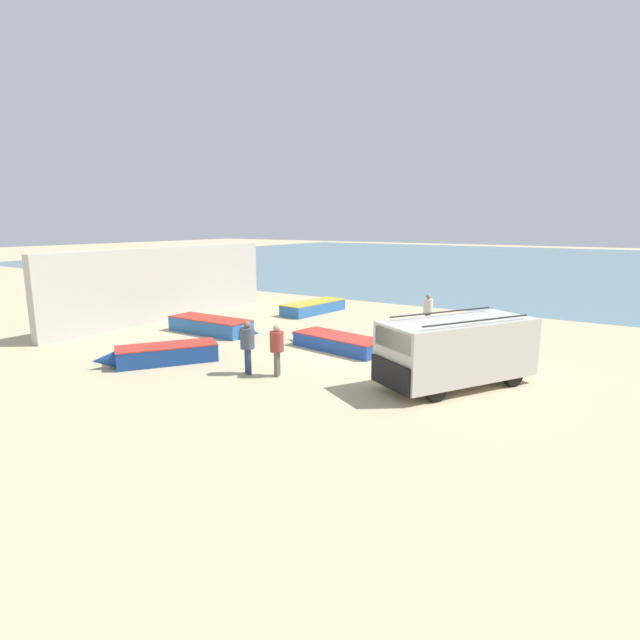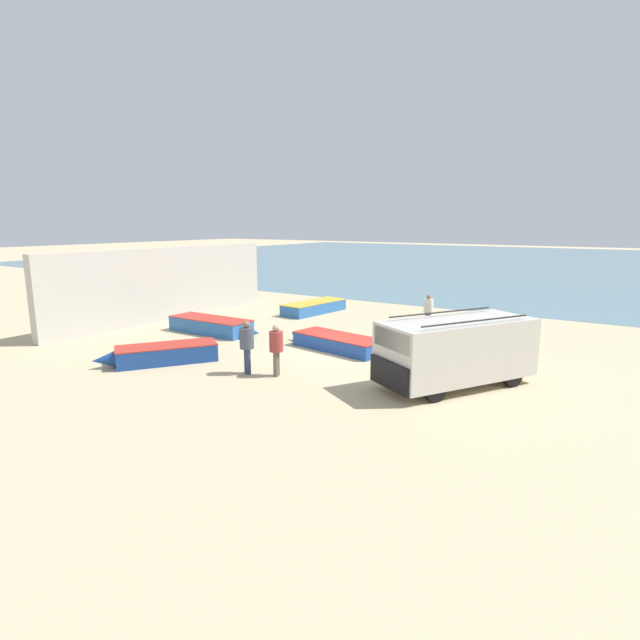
# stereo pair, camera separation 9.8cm
# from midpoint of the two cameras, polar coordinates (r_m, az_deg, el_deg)

# --- Properties ---
(ground_plane) EXTENTS (200.00, 200.00, 0.00)m
(ground_plane) POSITION_cam_midpoint_polar(r_m,az_deg,el_deg) (19.48, 1.97, -3.75)
(ground_plane) COLOR tan
(sea_water) EXTENTS (120.00, 80.00, 0.01)m
(sea_water) POSITION_cam_midpoint_polar(r_m,az_deg,el_deg) (69.00, 25.08, 5.93)
(sea_water) COLOR slate
(sea_water) RESTS_ON ground_plane
(harbor_wall) EXTENTS (0.50, 13.77, 3.73)m
(harbor_wall) POSITION_cam_midpoint_polar(r_m,az_deg,el_deg) (27.11, -17.29, 3.98)
(harbor_wall) COLOR #BCB7AD
(harbor_wall) RESTS_ON ground_plane
(parked_van) EXTENTS (4.18, 5.25, 2.22)m
(parked_van) POSITION_cam_midpoint_polar(r_m,az_deg,el_deg) (15.91, 15.17, -3.24)
(parked_van) COLOR beige
(parked_van) RESTS_ON ground_plane
(fishing_rowboat_0) EXTENTS (3.13, 4.04, 0.65)m
(fishing_rowboat_0) POSITION_cam_midpoint_polar(r_m,az_deg,el_deg) (18.89, -17.75, -3.74)
(fishing_rowboat_0) COLOR navy
(fishing_rowboat_0) RESTS_ON ground_plane
(fishing_rowboat_1) EXTENTS (4.29, 2.24, 0.62)m
(fishing_rowboat_1) POSITION_cam_midpoint_polar(r_m,az_deg,el_deg) (21.73, 16.05, -1.77)
(fishing_rowboat_1) COLOR #234CA3
(fishing_rowboat_1) RESTS_ON ground_plane
(fishing_rowboat_2) EXTENTS (4.95, 1.43, 0.69)m
(fishing_rowboat_2) POSITION_cam_midpoint_polar(r_m,az_deg,el_deg) (23.29, -12.20, -0.66)
(fishing_rowboat_2) COLOR #2D66AD
(fishing_rowboat_2) RESTS_ON ground_plane
(fishing_rowboat_3) EXTENTS (1.87, 5.06, 0.63)m
(fishing_rowboat_3) POSITION_cam_midpoint_polar(r_m,az_deg,el_deg) (28.07, -0.63, 1.52)
(fishing_rowboat_3) COLOR #2D66AD
(fishing_rowboat_3) RESTS_ON ground_plane
(fishing_rowboat_4) EXTENTS (4.72, 1.99, 0.58)m
(fishing_rowboat_4) POSITION_cam_midpoint_polar(r_m,az_deg,el_deg) (19.97, 1.70, -2.52)
(fishing_rowboat_4) COLOR #234CA3
(fishing_rowboat_4) RESTS_ON ground_plane
(fisherman_0) EXTENTS (0.47, 0.47, 1.80)m
(fisherman_0) POSITION_cam_midpoint_polar(r_m,az_deg,el_deg) (16.72, -8.46, -2.55)
(fisherman_0) COLOR navy
(fisherman_0) RESTS_ON ground_plane
(fisherman_1) EXTENTS (0.45, 0.45, 1.73)m
(fisherman_1) POSITION_cam_midpoint_polar(r_m,az_deg,el_deg) (16.37, -5.12, -2.93)
(fisherman_1) COLOR #5B564C
(fisherman_1) RESTS_ON ground_plane
(fisherman_2) EXTENTS (0.44, 0.44, 1.68)m
(fisherman_2) POSITION_cam_midpoint_polar(r_m,az_deg,el_deg) (23.89, 12.12, 1.25)
(fisherman_2) COLOR #5B564C
(fisherman_2) RESTS_ON ground_plane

